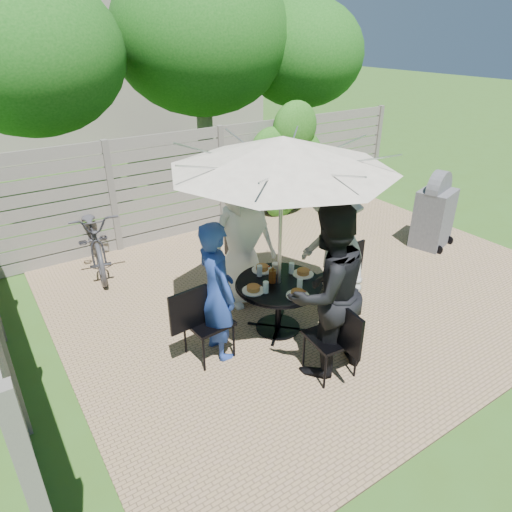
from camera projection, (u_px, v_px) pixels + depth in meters
backyard_envelope at (96, 56)px, 12.99m from camera, size 60.00×60.00×5.00m
patio_table at (279, 297)px, 5.48m from camera, size 1.03×1.03×0.67m
umbrella at (282, 153)px, 4.70m from camera, size 2.48×2.48×2.39m
chair_back at (238, 278)px, 6.30m from camera, size 0.48×0.67×0.90m
person_back at (242, 238)px, 5.90m from camera, size 0.91×0.60×1.85m
chair_left at (208, 336)px, 5.10m from camera, size 0.70×0.50×0.95m
person_left at (217, 292)px, 4.92m from camera, size 0.40×0.60×1.63m
chair_front at (331, 352)px, 4.84m from camera, size 0.50×0.71×0.95m
person_front at (327, 293)px, 4.64m from camera, size 0.94×0.73×1.91m
chair_right at (338, 289)px, 6.04m from camera, size 0.64×0.43×0.88m
person_right at (333, 253)px, 5.72m from camera, size 0.63×1.09×1.68m
plate_back at (262, 268)px, 5.65m from camera, size 0.26×0.26×0.06m
plate_left at (253, 289)px, 5.21m from camera, size 0.26×0.26×0.06m
plate_front at (298, 294)px, 5.11m from camera, size 0.26×0.26×0.06m
plate_right at (303, 273)px, 5.56m from camera, size 0.26×0.26×0.06m
glass_back at (260, 271)px, 5.51m from camera, size 0.07×0.07×0.14m
glass_left at (266, 287)px, 5.16m from camera, size 0.07×0.07×0.14m
glass_front at (300, 284)px, 5.22m from camera, size 0.07×0.07×0.14m
glass_right at (291, 268)px, 5.57m from camera, size 0.07×0.07×0.14m
syrup_jug at (272, 276)px, 5.37m from camera, size 0.09×0.09×0.16m
coffee_cup at (275, 268)px, 5.58m from camera, size 0.08×0.08×0.12m
bicycle at (95, 237)px, 6.96m from camera, size 0.96×1.99×1.01m
bbq_grill at (434, 213)px, 7.60m from camera, size 0.76×0.66×1.31m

